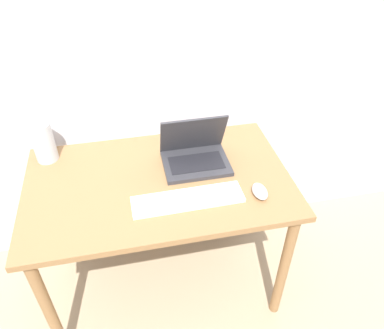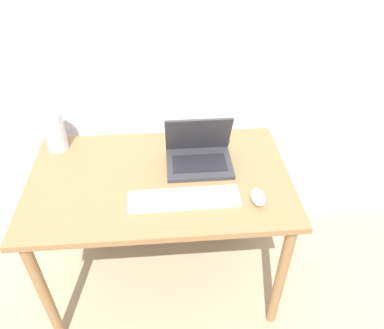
% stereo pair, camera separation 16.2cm
% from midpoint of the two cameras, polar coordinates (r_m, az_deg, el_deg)
% --- Properties ---
extents(wall_back, '(6.00, 0.05, 2.50)m').
position_cam_midpoint_polar(wall_back, '(1.84, -3.41, 18.70)').
color(wall_back, silver).
rests_on(wall_back, ground_plane).
extents(desk, '(1.20, 0.73, 0.76)m').
position_cam_midpoint_polar(desk, '(1.78, -2.23, -4.40)').
color(desk, olive).
rests_on(desk, ground_plane).
extents(laptop, '(0.31, 0.24, 0.24)m').
position_cam_midpoint_polar(laptop, '(1.77, 3.66, 1.62)').
color(laptop, '#333338').
rests_on(laptop, desk).
extents(keyboard, '(0.48, 0.13, 0.02)m').
position_cam_midpoint_polar(keyboard, '(1.59, 1.71, -5.37)').
color(keyboard, white).
rests_on(keyboard, desk).
extents(mouse, '(0.06, 0.10, 0.04)m').
position_cam_midpoint_polar(mouse, '(1.62, 12.87, -5.02)').
color(mouse, silver).
rests_on(mouse, desk).
extents(vase, '(0.10, 0.10, 0.28)m').
position_cam_midpoint_polar(vase, '(1.90, -18.21, 5.67)').
color(vase, silver).
rests_on(vase, desk).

